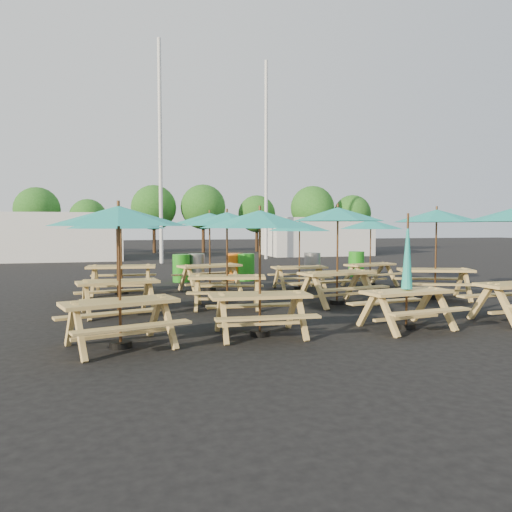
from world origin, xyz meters
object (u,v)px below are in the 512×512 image
object	(u,v)px
picnic_unit_5	(210,223)
picnic_unit_8	(300,230)
waste_bin_5	(356,264)
picnic_unit_2	(121,220)
picnic_unit_6	(407,282)
picnic_unit_0	(119,223)
waste_bin_1	(196,267)
picnic_unit_1	(117,227)
picnic_unit_4	(227,224)
picnic_unit_10	(437,220)
picnic_unit_3	(260,226)
picnic_unit_7	(338,219)
waste_bin_3	(246,267)
waste_bin_2	(235,267)
picnic_unit_11	(371,228)
waste_bin_4	(312,266)
waste_bin_0	(181,268)

from	to	relation	value
picnic_unit_5	picnic_unit_8	distance (m)	2.87
picnic_unit_5	waste_bin_5	world-z (taller)	picnic_unit_5
picnic_unit_2	waste_bin_5	distance (m)	9.77
picnic_unit_5	picnic_unit_6	xyz separation A→B (m)	(2.81, -6.67, -1.20)
picnic_unit_0	waste_bin_1	distance (m)	10.31
picnic_unit_2	picnic_unit_5	bearing A→B (deg)	4.64
picnic_unit_0	picnic_unit_1	size ratio (longest dim) A/B	1.11
picnic_unit_4	picnic_unit_10	xyz separation A→B (m)	(5.92, -0.00, 0.10)
picnic_unit_3	picnic_unit_7	bearing A→B (deg)	49.37
picnic_unit_1	picnic_unit_7	bearing A→B (deg)	-9.43
picnic_unit_10	waste_bin_3	distance (m)	7.32
waste_bin_2	waste_bin_5	bearing A→B (deg)	0.08
picnic_unit_2	waste_bin_5	world-z (taller)	picnic_unit_2
picnic_unit_5	picnic_unit_11	distance (m)	5.46
picnic_unit_0	picnic_unit_6	distance (m)	5.60
picnic_unit_1	picnic_unit_3	size ratio (longest dim) A/B	1.09
picnic_unit_4	waste_bin_1	distance (m)	6.50
picnic_unit_3	picnic_unit_1	bearing A→B (deg)	133.04
waste_bin_5	waste_bin_3	bearing A→B (deg)	-175.39
picnic_unit_11	picnic_unit_8	bearing A→B (deg)	167.21
picnic_unit_4	picnic_unit_6	world-z (taller)	picnic_unit_4
waste_bin_4	picnic_unit_6	bearing A→B (deg)	-99.95
picnic_unit_3	picnic_unit_8	size ratio (longest dim) A/B	1.07
picnic_unit_2	waste_bin_0	xyz separation A→B (m)	(2.09, 2.77, -1.72)
picnic_unit_10	waste_bin_5	bearing A→B (deg)	103.19
picnic_unit_8	picnic_unit_4	bearing A→B (deg)	-134.06
picnic_unit_6	waste_bin_2	distance (m)	9.75
waste_bin_4	waste_bin_5	world-z (taller)	same
waste_bin_0	waste_bin_4	bearing A→B (deg)	-2.05
picnic_unit_7	waste_bin_5	world-z (taller)	picnic_unit_7
waste_bin_0	waste_bin_5	xyz separation A→B (m)	(7.06, 0.20, 0.00)
picnic_unit_5	picnic_unit_10	world-z (taller)	picnic_unit_10
picnic_unit_2	picnic_unit_6	size ratio (longest dim) A/B	1.15
picnic_unit_6	waste_bin_5	world-z (taller)	picnic_unit_6
waste_bin_2	waste_bin_4	bearing A→B (deg)	-7.16
picnic_unit_0	picnic_unit_3	distance (m)	2.51
picnic_unit_3	picnic_unit_4	xyz separation A→B (m)	(0.05, 3.26, 0.04)
picnic_unit_11	waste_bin_2	world-z (taller)	picnic_unit_11
picnic_unit_11	waste_bin_3	xyz separation A→B (m)	(-3.65, 2.74, -1.48)
picnic_unit_10	waste_bin_2	bearing A→B (deg)	144.05
waste_bin_1	waste_bin_2	world-z (taller)	same
picnic_unit_8	waste_bin_1	bearing A→B (deg)	131.41
picnic_unit_0	picnic_unit_2	bearing A→B (deg)	72.99
picnic_unit_2	picnic_unit_8	distance (m)	5.53
picnic_unit_4	picnic_unit_11	distance (m)	6.42
picnic_unit_3	picnic_unit_7	size ratio (longest dim) A/B	0.82
waste_bin_5	picnic_unit_8	bearing A→B (deg)	-137.73
picnic_unit_6	waste_bin_0	size ratio (longest dim) A/B	2.28
picnic_unit_10	picnic_unit_1	bearing A→B (deg)	-159.03
picnic_unit_3	waste_bin_2	bearing A→B (deg)	83.03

